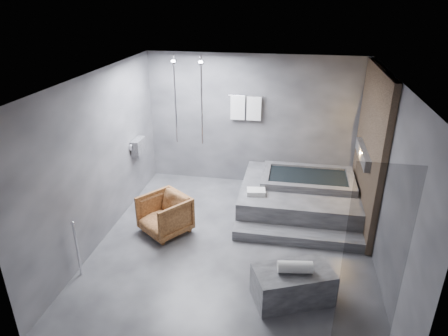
# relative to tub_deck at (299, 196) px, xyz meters

# --- Properties ---
(room) EXTENTS (5.00, 5.04, 2.82)m
(room) POSITION_rel_tub_deck_xyz_m (-0.65, -1.21, 1.48)
(room) COLOR #2F2F32
(room) RESTS_ON ground
(tub_deck) EXTENTS (2.20, 2.00, 0.50)m
(tub_deck) POSITION_rel_tub_deck_xyz_m (0.00, 0.00, 0.00)
(tub_deck) COLOR #353537
(tub_deck) RESTS_ON ground
(tub_step) EXTENTS (2.20, 0.36, 0.18)m
(tub_step) POSITION_rel_tub_deck_xyz_m (0.00, -1.18, -0.16)
(tub_step) COLOR #353537
(tub_step) RESTS_ON ground
(concrete_bench) EXTENTS (1.20, 0.94, 0.48)m
(concrete_bench) POSITION_rel_tub_deck_xyz_m (-0.05, -2.60, -0.01)
(concrete_bench) COLOR #333336
(concrete_bench) RESTS_ON ground
(driftwood_chair) EXTENTS (1.05, 1.06, 0.69)m
(driftwood_chair) POSITION_rel_tub_deck_xyz_m (-2.30, -1.30, 0.10)
(driftwood_chair) COLOR #4E2A13
(driftwood_chair) RESTS_ON ground
(rolled_towel) EXTENTS (0.48, 0.23, 0.17)m
(rolled_towel) POSITION_rel_tub_deck_xyz_m (-0.05, -2.63, 0.31)
(rolled_towel) COLOR white
(rolled_towel) RESTS_ON concrete_bench
(deck_towel) EXTENTS (0.37, 0.29, 0.09)m
(deck_towel) POSITION_rel_tub_deck_xyz_m (-0.79, -0.53, 0.29)
(deck_towel) COLOR silver
(deck_towel) RESTS_ON tub_deck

